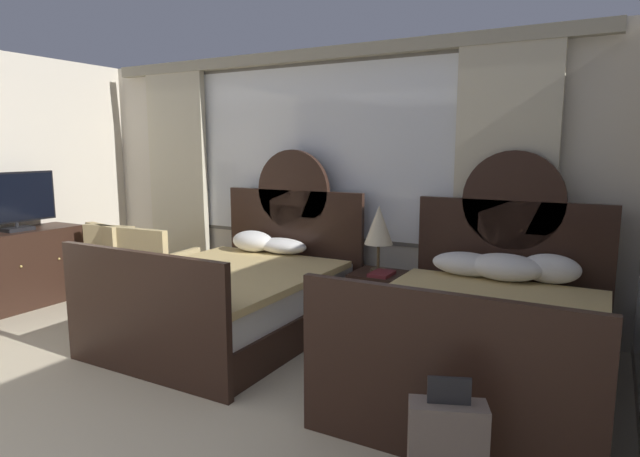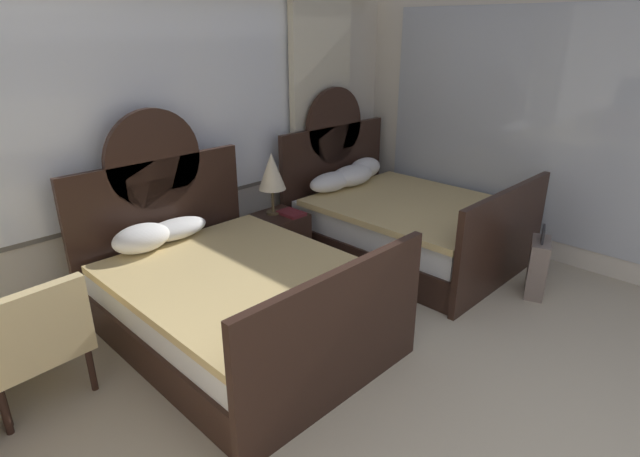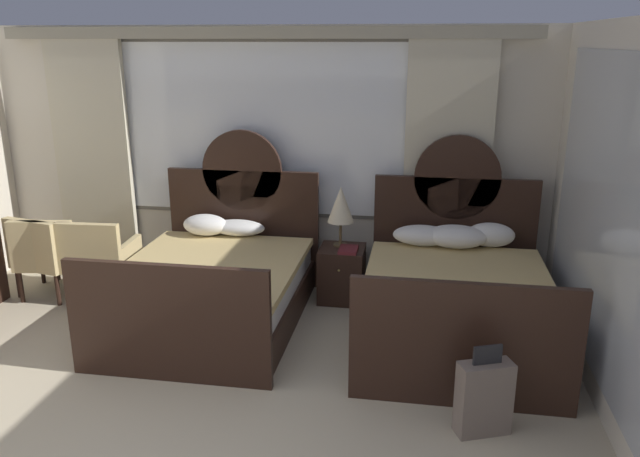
{
  "view_description": "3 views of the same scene",
  "coord_description": "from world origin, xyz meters",
  "px_view_note": "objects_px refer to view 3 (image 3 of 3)",
  "views": [
    {
      "loc": [
        2.73,
        -0.98,
        1.7
      ],
      "look_at": [
        0.52,
        3.02,
        0.99
      ],
      "focal_mm": 29.53,
      "sensor_mm": 36.0,
      "label": 1
    },
    {
      "loc": [
        -2.14,
        -0.16,
        2.27
      ],
      "look_at": [
        0.67,
        2.61,
        0.69
      ],
      "focal_mm": 28.3,
      "sensor_mm": 36.0,
      "label": 2
    },
    {
      "loc": [
        1.67,
        -2.48,
        2.55
      ],
      "look_at": [
        0.76,
        2.97,
        0.88
      ],
      "focal_mm": 35.07,
      "sensor_mm": 36.0,
      "label": 3
    }
  ],
  "objects_px": {
    "bed_near_window": "(215,285)",
    "armchair_by_window_right": "(48,252)",
    "table_lamp_on_nightstand": "(341,205)",
    "suitcase_on_floor": "(484,397)",
    "armchair_by_window_centre": "(51,252)",
    "armchair_by_window_left": "(99,255)",
    "bed_near_mirror": "(456,299)",
    "book_on_nightstand": "(348,250)",
    "nightstand_between_beds": "(342,274)"
  },
  "relations": [
    {
      "from": "armchair_by_window_left",
      "to": "suitcase_on_floor",
      "type": "xyz_separation_m",
      "value": [
        3.66,
        -1.71,
        -0.2
      ]
    },
    {
      "from": "nightstand_between_beds",
      "to": "armchair_by_window_right",
      "type": "xyz_separation_m",
      "value": [
        -2.99,
        -0.38,
        0.19
      ]
    },
    {
      "from": "armchair_by_window_centre",
      "to": "suitcase_on_floor",
      "type": "height_order",
      "value": "armchair_by_window_centre"
    },
    {
      "from": "armchair_by_window_left",
      "to": "bed_near_window",
      "type": "bearing_deg",
      "value": -13.63
    },
    {
      "from": "bed_near_window",
      "to": "table_lamp_on_nightstand",
      "type": "xyz_separation_m",
      "value": [
        1.08,
        0.77,
        0.62
      ]
    },
    {
      "from": "bed_near_window",
      "to": "armchair_by_window_right",
      "type": "relative_size",
      "value": 2.52
    },
    {
      "from": "bed_near_window",
      "to": "armchair_by_window_centre",
      "type": "relative_size",
      "value": 2.52
    },
    {
      "from": "suitcase_on_floor",
      "to": "table_lamp_on_nightstand",
      "type": "bearing_deg",
      "value": 120.27
    },
    {
      "from": "nightstand_between_beds",
      "to": "armchair_by_window_left",
      "type": "distance_m",
      "value": 2.46
    },
    {
      "from": "armchair_by_window_left",
      "to": "suitcase_on_floor",
      "type": "height_order",
      "value": "armchair_by_window_left"
    },
    {
      "from": "armchair_by_window_right",
      "to": "table_lamp_on_nightstand",
      "type": "bearing_deg",
      "value": 8.53
    },
    {
      "from": "armchair_by_window_left",
      "to": "book_on_nightstand",
      "type": "bearing_deg",
      "value": 6.62
    },
    {
      "from": "bed_near_mirror",
      "to": "book_on_nightstand",
      "type": "relative_size",
      "value": 8.3
    },
    {
      "from": "table_lamp_on_nightstand",
      "to": "suitcase_on_floor",
      "type": "xyz_separation_m",
      "value": [
        1.26,
        -2.16,
        -0.71
      ]
    },
    {
      "from": "armchair_by_window_centre",
      "to": "nightstand_between_beds",
      "type": "bearing_deg",
      "value": 7.3
    },
    {
      "from": "armchair_by_window_left",
      "to": "table_lamp_on_nightstand",
      "type": "bearing_deg",
      "value": 10.53
    },
    {
      "from": "armchair_by_window_right",
      "to": "suitcase_on_floor",
      "type": "relative_size",
      "value": 1.32
    },
    {
      "from": "book_on_nightstand",
      "to": "armchair_by_window_centre",
      "type": "distance_m",
      "value": 3.04
    },
    {
      "from": "bed_near_window",
      "to": "armchair_by_window_right",
      "type": "xyz_separation_m",
      "value": [
        -1.88,
        0.32,
        0.11
      ]
    },
    {
      "from": "bed_near_window",
      "to": "armchair_by_window_right",
      "type": "height_order",
      "value": "bed_near_window"
    },
    {
      "from": "bed_near_window",
      "to": "armchair_by_window_left",
      "type": "xyz_separation_m",
      "value": [
        -1.32,
        0.32,
        0.11
      ]
    },
    {
      "from": "table_lamp_on_nightstand",
      "to": "book_on_nightstand",
      "type": "distance_m",
      "value": 0.45
    },
    {
      "from": "bed_near_window",
      "to": "book_on_nightstand",
      "type": "height_order",
      "value": "bed_near_window"
    },
    {
      "from": "table_lamp_on_nightstand",
      "to": "armchair_by_window_left",
      "type": "xyz_separation_m",
      "value": [
        -2.4,
        -0.45,
        -0.51
      ]
    },
    {
      "from": "bed_near_mirror",
      "to": "table_lamp_on_nightstand",
      "type": "bearing_deg",
      "value": 146.38
    },
    {
      "from": "book_on_nightstand",
      "to": "armchair_by_window_left",
      "type": "relative_size",
      "value": 0.3
    },
    {
      "from": "bed_near_window",
      "to": "suitcase_on_floor",
      "type": "xyz_separation_m",
      "value": [
        2.34,
        -1.39,
        -0.09
      ]
    },
    {
      "from": "bed_near_window",
      "to": "armchair_by_window_left",
      "type": "distance_m",
      "value": 1.37
    },
    {
      "from": "nightstand_between_beds",
      "to": "book_on_nightstand",
      "type": "distance_m",
      "value": 0.31
    },
    {
      "from": "bed_near_window",
      "to": "suitcase_on_floor",
      "type": "height_order",
      "value": "bed_near_window"
    },
    {
      "from": "nightstand_between_beds",
      "to": "table_lamp_on_nightstand",
      "type": "xyz_separation_m",
      "value": [
        -0.03,
        0.07,
        0.7
      ]
    },
    {
      "from": "bed_near_mirror",
      "to": "book_on_nightstand",
      "type": "xyz_separation_m",
      "value": [
        -1.03,
        0.59,
        0.21
      ]
    },
    {
      "from": "armchair_by_window_left",
      "to": "armchair_by_window_centre",
      "type": "distance_m",
      "value": 0.53
    },
    {
      "from": "table_lamp_on_nightstand",
      "to": "book_on_nightstand",
      "type": "height_order",
      "value": "table_lamp_on_nightstand"
    },
    {
      "from": "armchair_by_window_left",
      "to": "armchair_by_window_centre",
      "type": "xyz_separation_m",
      "value": [
        -0.53,
        0.0,
        0.0
      ]
    },
    {
      "from": "book_on_nightstand",
      "to": "armchair_by_window_left",
      "type": "distance_m",
      "value": 2.52
    },
    {
      "from": "bed_near_window",
      "to": "armchair_by_window_centre",
      "type": "bearing_deg",
      "value": 170.14
    },
    {
      "from": "nightstand_between_beds",
      "to": "table_lamp_on_nightstand",
      "type": "distance_m",
      "value": 0.7
    },
    {
      "from": "bed_near_window",
      "to": "table_lamp_on_nightstand",
      "type": "distance_m",
      "value": 1.46
    },
    {
      "from": "armchair_by_window_left",
      "to": "nightstand_between_beds",
      "type": "bearing_deg",
      "value": 8.89
    },
    {
      "from": "nightstand_between_beds",
      "to": "table_lamp_on_nightstand",
      "type": "height_order",
      "value": "table_lamp_on_nightstand"
    },
    {
      "from": "armchair_by_window_centre",
      "to": "armchair_by_window_left",
      "type": "bearing_deg",
      "value": -0.13
    },
    {
      "from": "table_lamp_on_nightstand",
      "to": "armchair_by_window_left",
      "type": "height_order",
      "value": "table_lamp_on_nightstand"
    },
    {
      "from": "bed_near_window",
      "to": "armchair_by_window_right",
      "type": "bearing_deg",
      "value": 170.29
    },
    {
      "from": "armchair_by_window_left",
      "to": "armchair_by_window_right",
      "type": "relative_size",
      "value": 1.0
    },
    {
      "from": "armchair_by_window_centre",
      "to": "armchair_by_window_right",
      "type": "xyz_separation_m",
      "value": [
        -0.03,
        0.0,
        0.0
      ]
    },
    {
      "from": "bed_near_mirror",
      "to": "nightstand_between_beds",
      "type": "height_order",
      "value": "bed_near_mirror"
    },
    {
      "from": "armchair_by_window_centre",
      "to": "suitcase_on_floor",
      "type": "xyz_separation_m",
      "value": [
        4.19,
        -1.72,
        -0.2
      ]
    },
    {
      "from": "bed_near_mirror",
      "to": "armchair_by_window_right",
      "type": "xyz_separation_m",
      "value": [
        -4.09,
        0.3,
        0.1
      ]
    },
    {
      "from": "bed_near_mirror",
      "to": "armchair_by_window_left",
      "type": "bearing_deg",
      "value": 175.09
    }
  ]
}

